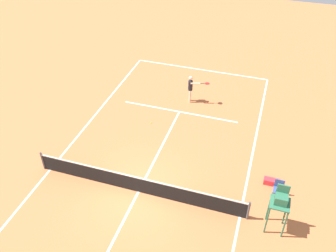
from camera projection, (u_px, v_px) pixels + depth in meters
ground_plane at (139, 192)px, 16.90m from camera, size 60.00×60.00×0.00m
court_lines at (139, 192)px, 16.90m from camera, size 9.64×24.91×0.01m
tennis_net at (138, 184)px, 16.60m from camera, size 10.24×0.10×1.07m
player_serving at (191, 87)px, 22.29m from camera, size 1.35×0.51×1.81m
tennis_ball at (151, 122)px, 21.12m from camera, size 0.07×0.07×0.07m
umpire_chair at (280, 202)px, 14.33m from camera, size 0.80×0.80×2.41m
courtside_chair_mid at (278, 188)px, 16.35m from camera, size 0.44×0.46×0.95m
equipment_bag at (272, 182)px, 17.20m from camera, size 0.76×0.32×0.30m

